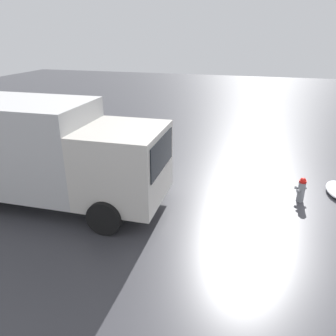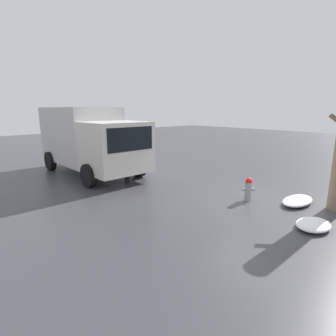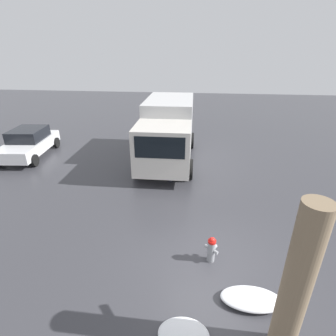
{
  "view_description": "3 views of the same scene",
  "coord_description": "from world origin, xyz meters",
  "px_view_note": "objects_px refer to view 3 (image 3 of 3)",
  "views": [
    {
      "loc": [
        1.48,
        9.49,
        4.75
      ],
      "look_at": [
        3.66,
        1.72,
        1.36
      ],
      "focal_mm": 35.0,
      "sensor_mm": 36.0,
      "label": 1
    },
    {
      "loc": [
        -4.26,
        7.36,
        2.9
      ],
      "look_at": [
        3.02,
        0.76,
        0.7
      ],
      "focal_mm": 28.0,
      "sensor_mm": 36.0,
      "label": 2
    },
    {
      "loc": [
        -5.6,
        0.53,
        5.3
      ],
      "look_at": [
        3.57,
        1.59,
        1.09
      ],
      "focal_mm": 28.0,
      "sensor_mm": 36.0,
      "label": 3
    }
  ],
  "objects_px": {
    "parked_car": "(29,143)",
    "pedestrian": "(170,163)",
    "tree_trunk": "(296,285)",
    "delivery_truck": "(168,130)",
    "fire_hydrant": "(211,249)"
  },
  "relations": [
    {
      "from": "pedestrian",
      "to": "parked_car",
      "type": "height_order",
      "value": "pedestrian"
    },
    {
      "from": "fire_hydrant",
      "to": "delivery_truck",
      "type": "height_order",
      "value": "delivery_truck"
    },
    {
      "from": "parked_car",
      "to": "pedestrian",
      "type": "bearing_deg",
      "value": 158.88
    },
    {
      "from": "pedestrian",
      "to": "delivery_truck",
      "type": "bearing_deg",
      "value": 14.06
    },
    {
      "from": "tree_trunk",
      "to": "delivery_truck",
      "type": "bearing_deg",
      "value": 19.46
    },
    {
      "from": "tree_trunk",
      "to": "delivery_truck",
      "type": "height_order",
      "value": "tree_trunk"
    },
    {
      "from": "tree_trunk",
      "to": "delivery_truck",
      "type": "distance_m",
      "value": 9.75
    },
    {
      "from": "fire_hydrant",
      "to": "pedestrian",
      "type": "xyz_separation_m",
      "value": [
        4.58,
        1.61,
        0.49
      ]
    },
    {
      "from": "tree_trunk",
      "to": "parked_car",
      "type": "xyz_separation_m",
      "value": [
        8.9,
        10.7,
        -0.93
      ]
    },
    {
      "from": "fire_hydrant",
      "to": "tree_trunk",
      "type": "distance_m",
      "value": 2.81
    },
    {
      "from": "fire_hydrant",
      "to": "tree_trunk",
      "type": "xyz_separation_m",
      "value": [
        -2.17,
        -1.26,
        1.27
      ]
    },
    {
      "from": "tree_trunk",
      "to": "delivery_truck",
      "type": "xyz_separation_m",
      "value": [
        9.19,
        3.25,
        -0.05
      ]
    },
    {
      "from": "tree_trunk",
      "to": "parked_car",
      "type": "relative_size",
      "value": 0.81
    },
    {
      "from": "fire_hydrant",
      "to": "parked_car",
      "type": "relative_size",
      "value": 0.19
    },
    {
      "from": "delivery_truck",
      "to": "tree_trunk",
      "type": "bearing_deg",
      "value": 108.53
    }
  ]
}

